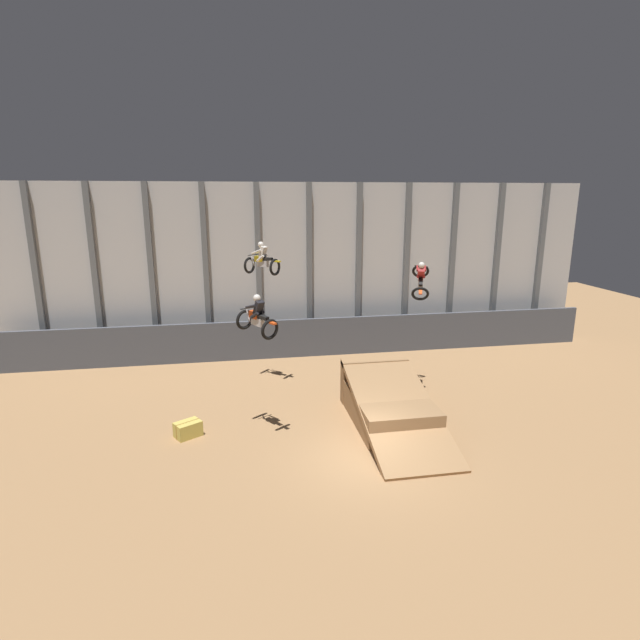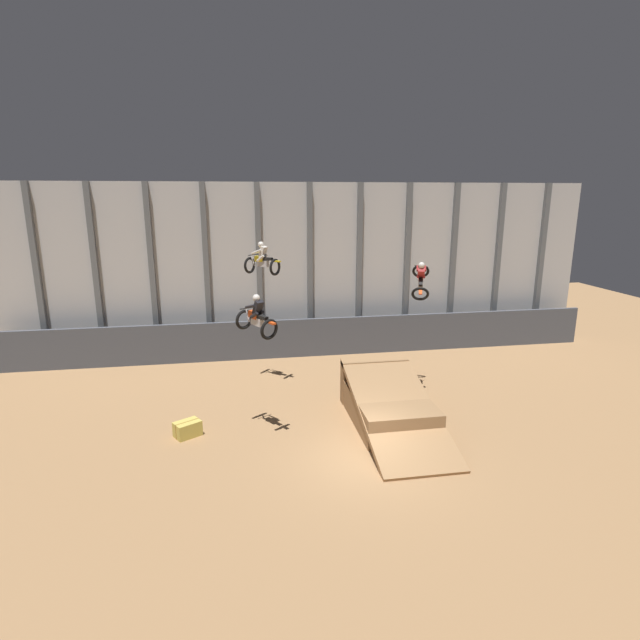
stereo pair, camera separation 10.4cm
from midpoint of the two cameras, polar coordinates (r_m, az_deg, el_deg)
The scene contains 9 objects.
ground_plane at distance 17.17m, azimuth 5.63°, elevation -15.64°, with size 60.00×60.00×0.00m, color #9E754C.
arena_back_wall at distance 27.55m, azimuth -1.10°, elevation 5.91°, with size 32.00×0.40×9.18m.
lower_barrier at distance 26.95m, azimuth -0.62°, elevation -1.99°, with size 31.36×0.20×2.08m.
dirt_ramp at distance 19.74m, azimuth 7.87°, elevation -9.46°, with size 2.83×6.40×2.00m.
rider_bike_left_air at distance 17.35m, azimuth -7.08°, elevation 0.21°, with size 1.49×1.70×1.49m.
rider_bike_center_air at distance 22.03m, azimuth -6.49°, elevation 6.72°, with size 1.62×1.55×1.44m.
rider_bike_right_air at distance 21.43m, azimuth 11.58°, elevation 4.66°, with size 1.26×1.85×1.70m.
traffic_cone_near_ramp at distance 23.78m, azimuth 9.24°, elevation -6.33°, with size 0.36×0.36×0.58m.
hay_bale_trackside at distance 19.07m, azimuth -14.74°, elevation -11.94°, with size 1.08×0.98×0.57m.
Camera 2 is at (-4.08, -14.36, 8.48)m, focal length 28.00 mm.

